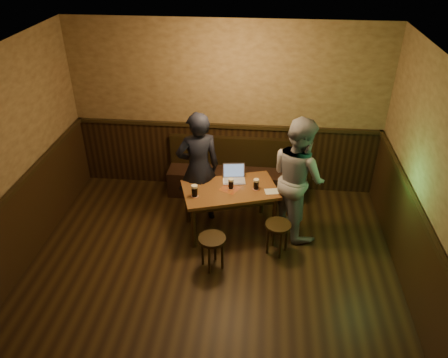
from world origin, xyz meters
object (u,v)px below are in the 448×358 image
object	(u,v)px
stool_left	(212,244)
stool_right	(278,230)
pub_table	(230,194)
bench	(235,176)
pint_mid	(231,184)
pint_right	(256,184)
person_grey	(298,177)
person_suit	(198,168)
pint_left	(195,191)
laptop	(234,176)

from	to	relation	value
stool_left	stool_right	world-z (taller)	stool_left
pub_table	bench	bearing A→B (deg)	72.10
pint_mid	pint_right	world-z (taller)	pint_right
pint_right	person_grey	xyz separation A→B (m)	(0.58, 0.06, 0.11)
pint_right	person_suit	distance (m)	0.89
pub_table	stool_right	world-z (taller)	pub_table
bench	stool_right	world-z (taller)	bench
pint_left	person_grey	world-z (taller)	person_grey
bench	person_suit	bearing A→B (deg)	-122.22
person_grey	bench	bearing A→B (deg)	15.02
stool_right	pint_right	distance (m)	0.72
pub_table	pint_mid	distance (m)	0.17
stool_left	pint_left	world-z (taller)	pint_left
pint_left	person_suit	world-z (taller)	person_suit
bench	person_grey	bearing A→B (deg)	-43.98
laptop	person_grey	size ratio (longest dim) A/B	0.20
pint_mid	laptop	distance (m)	0.24
bench	pint_left	size ratio (longest dim) A/B	12.38
pub_table	pint_right	bearing A→B (deg)	-13.35
pub_table	pint_left	size ratio (longest dim) A/B	8.41
pint_left	laptop	world-z (taller)	laptop
pint_left	laptop	distance (m)	0.71
stool_right	pint_right	bearing A→B (deg)	123.68
person_suit	pint_mid	bearing A→B (deg)	134.72
stool_right	pint_right	size ratio (longest dim) A/B	2.97
stool_right	pint_left	size ratio (longest dim) A/B	2.71
laptop	pint_right	bearing A→B (deg)	-41.51
pint_left	pint_mid	distance (m)	0.55
stool_left	stool_right	size ratio (longest dim) A/B	1.01
stool_left	pint_left	distance (m)	0.80
person_grey	pint_mid	bearing A→B (deg)	63.78
bench	pub_table	distance (m)	1.05
pint_mid	laptop	bearing A→B (deg)	84.46
pub_table	stool_right	xyz separation A→B (m)	(0.70, -0.46, -0.23)
person_suit	stool_left	bearing A→B (deg)	86.13
pint_mid	person_suit	xyz separation A→B (m)	(-0.50, 0.23, 0.09)
pub_table	stool_left	xyz separation A→B (m)	(-0.15, -0.85, -0.23)
bench	pub_table	xyz separation A→B (m)	(-0.00, -1.01, 0.31)
stool_left	person_suit	bearing A→B (deg)	106.96
laptop	person_suit	world-z (taller)	person_suit
pub_table	stool_left	distance (m)	0.89
stool_left	person_grey	world-z (taller)	person_grey
pint_left	pint_right	size ratio (longest dim) A/B	1.10
pint_left	pint_right	world-z (taller)	pint_left
bench	pub_table	world-z (taller)	bench
stool_right	bench	bearing A→B (deg)	115.43
stool_left	pint_left	xyz separation A→B (m)	(-0.32, 0.61, 0.41)
pub_table	laptop	world-z (taller)	laptop
person_grey	pint_left	bearing A→B (deg)	72.07
bench	stool_left	world-z (taller)	bench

